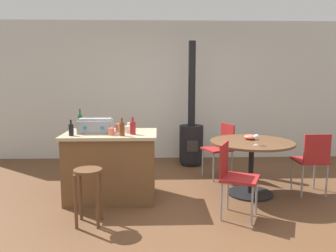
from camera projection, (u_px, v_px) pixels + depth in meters
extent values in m
plane|color=brown|center=(186.00, 210.00, 4.10)|extent=(8.80, 8.80, 0.00)
cube|color=beige|center=(174.00, 91.00, 6.65)|extent=(8.00, 0.10, 2.70)
cube|color=brown|center=(111.00, 167.00, 4.46)|extent=(1.15, 0.73, 0.85)
cube|color=tan|center=(111.00, 134.00, 4.40)|extent=(1.21, 0.79, 0.04)
cylinder|color=brown|center=(101.00, 194.00, 3.79)|extent=(0.04, 0.04, 0.60)
cylinder|color=brown|center=(81.00, 195.00, 3.78)|extent=(0.04, 0.04, 0.60)
cylinder|color=brown|center=(76.00, 202.00, 3.55)|extent=(0.04, 0.04, 0.60)
cylinder|color=brown|center=(97.00, 202.00, 3.56)|extent=(0.04, 0.04, 0.60)
cylinder|color=brown|center=(88.00, 171.00, 3.63)|extent=(0.31, 0.31, 0.03)
cylinder|color=black|center=(250.00, 193.00, 4.66)|extent=(0.62, 0.62, 0.02)
cylinder|color=black|center=(251.00, 169.00, 4.61)|extent=(0.07, 0.07, 0.72)
cylinder|color=brown|center=(252.00, 142.00, 4.56)|extent=(1.13, 1.13, 0.03)
cube|color=maroon|center=(217.00, 149.00, 5.37)|extent=(0.52, 0.52, 0.03)
cube|color=maroon|center=(227.00, 136.00, 5.42)|extent=(0.16, 0.34, 0.40)
cylinder|color=gray|center=(232.00, 165.00, 5.32)|extent=(0.02, 0.02, 0.46)
cylinder|color=gray|center=(220.00, 160.00, 5.63)|extent=(0.02, 0.02, 0.46)
cylinder|color=gray|center=(203.00, 162.00, 5.49)|extent=(0.02, 0.02, 0.46)
cylinder|color=gray|center=(214.00, 167.00, 5.19)|extent=(0.02, 0.02, 0.46)
cube|color=maroon|center=(240.00, 178.00, 3.82)|extent=(0.53, 0.53, 0.03)
cube|color=maroon|center=(224.00, 160.00, 3.87)|extent=(0.17, 0.34, 0.40)
cylinder|color=gray|center=(228.00, 192.00, 4.08)|extent=(0.02, 0.02, 0.45)
cylinder|color=gray|center=(221.00, 201.00, 3.77)|extent=(0.02, 0.02, 0.45)
cylinder|color=gray|center=(252.00, 206.00, 3.64)|extent=(0.02, 0.02, 0.45)
cylinder|color=gray|center=(256.00, 196.00, 3.95)|extent=(0.02, 0.02, 0.45)
cube|color=maroon|center=(310.00, 160.00, 4.64)|extent=(0.41, 0.41, 0.03)
cube|color=maroon|center=(317.00, 149.00, 4.42)|extent=(0.36, 0.03, 0.40)
cylinder|color=gray|center=(302.00, 181.00, 4.50)|extent=(0.02, 0.02, 0.46)
cylinder|color=gray|center=(327.00, 181.00, 4.52)|extent=(0.02, 0.02, 0.46)
cylinder|color=gray|center=(314.00, 174.00, 4.85)|extent=(0.02, 0.02, 0.46)
cylinder|color=gray|center=(292.00, 174.00, 4.83)|extent=(0.02, 0.02, 0.46)
cylinder|color=black|center=(191.00, 163.00, 6.24)|extent=(0.37, 0.37, 0.06)
cylinder|color=black|center=(191.00, 144.00, 6.18)|extent=(0.44, 0.44, 0.68)
cube|color=#2D2826|center=(192.00, 146.00, 5.97)|extent=(0.20, 0.02, 0.20)
cylinder|color=black|center=(192.00, 84.00, 6.03)|extent=(0.13, 0.13, 1.52)
cube|color=gray|center=(96.00, 126.00, 4.38)|extent=(0.44, 0.25, 0.17)
cube|color=gray|center=(95.00, 119.00, 4.36)|extent=(0.42, 0.15, 0.02)
cube|color=blue|center=(85.00, 128.00, 4.25)|extent=(0.04, 0.01, 0.04)
cube|color=blue|center=(102.00, 128.00, 4.25)|extent=(0.04, 0.01, 0.04)
cylinder|color=#194C23|center=(80.00, 123.00, 4.57)|extent=(0.06, 0.06, 0.21)
cylinder|color=#194C23|center=(80.00, 112.00, 4.54)|extent=(0.02, 0.02, 0.08)
cylinder|color=#603314|center=(122.00, 129.00, 4.15)|extent=(0.06, 0.06, 0.16)
cylinder|color=#603314|center=(122.00, 120.00, 4.13)|extent=(0.02, 0.02, 0.06)
cylinder|color=maroon|center=(133.00, 128.00, 4.26)|extent=(0.07, 0.07, 0.16)
cylinder|color=maroon|center=(133.00, 120.00, 4.24)|extent=(0.03, 0.03, 0.06)
cylinder|color=black|center=(71.00, 130.00, 4.16)|extent=(0.06, 0.06, 0.14)
cylinder|color=black|center=(71.00, 122.00, 4.15)|extent=(0.02, 0.02, 0.06)
cylinder|color=white|center=(127.00, 129.00, 4.37)|extent=(0.08, 0.08, 0.09)
torus|color=white|center=(131.00, 129.00, 4.37)|extent=(0.05, 0.01, 0.05)
cylinder|color=white|center=(130.00, 126.00, 4.62)|extent=(0.07, 0.07, 0.10)
torus|color=white|center=(133.00, 126.00, 4.62)|extent=(0.05, 0.01, 0.05)
cylinder|color=#DB6651|center=(111.00, 132.00, 4.20)|extent=(0.07, 0.07, 0.09)
torus|color=#DB6651|center=(115.00, 131.00, 4.20)|extent=(0.05, 0.01, 0.05)
cylinder|color=#DB6651|center=(119.00, 128.00, 4.51)|extent=(0.08, 0.08, 0.10)
torus|color=#DB6651|center=(123.00, 127.00, 4.51)|extent=(0.05, 0.01, 0.05)
cylinder|color=silver|center=(256.00, 145.00, 4.29)|extent=(0.06, 0.06, 0.00)
cylinder|color=silver|center=(256.00, 142.00, 4.28)|extent=(0.01, 0.01, 0.08)
ellipsoid|color=silver|center=(256.00, 137.00, 4.27)|extent=(0.07, 0.07, 0.06)
ellipsoid|color=#DB6651|center=(250.00, 137.00, 4.68)|extent=(0.18, 0.18, 0.07)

